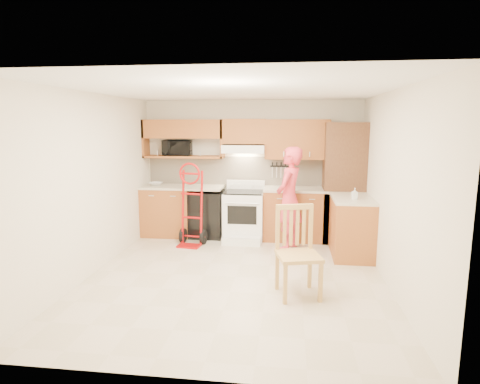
% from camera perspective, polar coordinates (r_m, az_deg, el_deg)
% --- Properties ---
extents(floor, '(4.00, 4.50, 0.02)m').
position_cam_1_polar(floor, '(5.61, -0.65, -12.12)').
color(floor, beige).
rests_on(floor, ground).
extents(ceiling, '(4.00, 4.50, 0.02)m').
position_cam_1_polar(ceiling, '(5.23, -0.70, 14.47)').
color(ceiling, white).
rests_on(ceiling, ground).
extents(wall_back, '(4.00, 0.02, 2.50)m').
position_cam_1_polar(wall_back, '(7.50, 1.67, 3.40)').
color(wall_back, beige).
rests_on(wall_back, ground).
extents(wall_front, '(4.00, 0.02, 2.50)m').
position_cam_1_polar(wall_front, '(3.10, -6.38, -5.88)').
color(wall_front, beige).
rests_on(wall_front, ground).
extents(wall_left, '(0.02, 4.50, 2.50)m').
position_cam_1_polar(wall_left, '(5.89, -20.44, 1.03)').
color(wall_left, beige).
rests_on(wall_left, ground).
extents(wall_right, '(0.02, 4.50, 2.50)m').
position_cam_1_polar(wall_right, '(5.39, 21.03, 0.23)').
color(wall_right, beige).
rests_on(wall_right, ground).
extents(backsplash, '(3.92, 0.03, 0.55)m').
position_cam_1_polar(backsplash, '(7.48, 1.65, 3.00)').
color(backsplash, beige).
rests_on(backsplash, wall_back).
extents(lower_cab_left, '(0.90, 0.60, 0.90)m').
position_cam_1_polar(lower_cab_left, '(7.64, -10.26, -2.73)').
color(lower_cab_left, brown).
rests_on(lower_cab_left, ground).
extents(dishwasher, '(0.60, 0.60, 0.85)m').
position_cam_1_polar(dishwasher, '(7.45, -4.73, -3.11)').
color(dishwasher, black).
rests_on(dishwasher, ground).
extents(lower_cab_right, '(1.14, 0.60, 0.90)m').
position_cam_1_polar(lower_cab_right, '(7.30, 7.92, -3.25)').
color(lower_cab_right, brown).
rests_on(lower_cab_right, ground).
extents(countertop_left, '(1.50, 0.63, 0.04)m').
position_cam_1_polar(countertop_left, '(7.47, -8.17, 0.72)').
color(countertop_left, beige).
rests_on(countertop_left, lower_cab_left).
extents(countertop_right, '(1.14, 0.63, 0.04)m').
position_cam_1_polar(countertop_right, '(7.20, 8.01, 0.39)').
color(countertop_right, beige).
rests_on(countertop_right, lower_cab_right).
extents(cab_return_right, '(0.60, 1.00, 0.90)m').
position_cam_1_polar(cab_return_right, '(6.59, 15.61, -4.93)').
color(cab_return_right, brown).
rests_on(cab_return_right, ground).
extents(countertop_return, '(0.63, 1.00, 0.04)m').
position_cam_1_polar(countertop_return, '(6.49, 15.80, -0.91)').
color(countertop_return, beige).
rests_on(countertop_return, cab_return_right).
extents(pantry_tall, '(0.70, 0.60, 2.10)m').
position_cam_1_polar(pantry_tall, '(7.25, 14.53, 1.27)').
color(pantry_tall, brown).
rests_on(pantry_tall, ground).
extents(upper_cab_left, '(1.50, 0.33, 0.34)m').
position_cam_1_polar(upper_cab_left, '(7.50, -8.09, 8.90)').
color(upper_cab_left, brown).
rests_on(upper_cab_left, wall_back).
extents(upper_shelf_mw, '(1.50, 0.33, 0.04)m').
position_cam_1_polar(upper_shelf_mw, '(7.53, -8.00, 5.01)').
color(upper_shelf_mw, brown).
rests_on(upper_shelf_mw, wall_back).
extents(upper_cab_center, '(0.76, 0.33, 0.44)m').
position_cam_1_polar(upper_cab_center, '(7.29, 0.62, 8.65)').
color(upper_cab_center, brown).
rests_on(upper_cab_center, wall_back).
extents(upper_cab_right, '(1.14, 0.33, 0.70)m').
position_cam_1_polar(upper_cab_right, '(7.25, 8.16, 7.44)').
color(upper_cab_right, brown).
rests_on(upper_cab_right, wall_back).
extents(range_hood, '(0.76, 0.46, 0.14)m').
position_cam_1_polar(range_hood, '(7.24, 0.55, 6.19)').
color(range_hood, white).
rests_on(range_hood, wall_back).
extents(knife_strip, '(0.40, 0.05, 0.29)m').
position_cam_1_polar(knife_strip, '(7.41, 5.87, 3.20)').
color(knife_strip, black).
rests_on(knife_strip, backsplash).
extents(microwave, '(0.55, 0.40, 0.29)m').
position_cam_1_polar(microwave, '(7.55, -8.91, 6.25)').
color(microwave, black).
rests_on(microwave, upper_shelf_mw).
extents(range, '(0.71, 0.93, 1.04)m').
position_cam_1_polar(range, '(7.17, 0.51, -2.81)').
color(range, white).
rests_on(range, ground).
extents(person, '(0.60, 0.73, 1.71)m').
position_cam_1_polar(person, '(6.62, 7.02, -0.97)').
color(person, '#E53A48').
rests_on(person, ground).
extents(hand_truck, '(0.56, 0.52, 1.29)m').
position_cam_1_polar(hand_truck, '(6.87, -7.09, -2.38)').
color(hand_truck, '#B30D0D').
rests_on(hand_truck, ground).
extents(dining_chair, '(0.61, 0.64, 1.10)m').
position_cam_1_polar(dining_chair, '(4.91, 8.36, -8.53)').
color(dining_chair, tan).
rests_on(dining_chair, ground).
extents(soap_bottle, '(0.09, 0.09, 0.17)m').
position_cam_1_polar(soap_bottle, '(6.33, 16.04, -0.22)').
color(soap_bottle, white).
rests_on(soap_bottle, countertop_return).
extents(bowl, '(0.27, 0.27, 0.06)m').
position_cam_1_polar(bowl, '(7.61, -11.93, 1.15)').
color(bowl, white).
rests_on(bowl, countertop_left).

